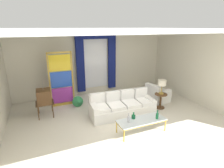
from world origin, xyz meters
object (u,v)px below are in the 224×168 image
object	(u,v)px
bottle_blue_decanter	(134,116)
vintage_tv	(44,97)
couch_white_long	(121,106)
bottle_crystal_tall	(129,118)
round_side_table	(161,100)
table_lamp_brass	(162,83)
coffee_table	(141,121)
stained_glass_divider	(61,81)
armchair_white	(157,95)
bottle_amber_squat	(157,115)
peacock_figurine	(78,102)

from	to	relation	value
bottle_blue_decanter	vintage_tv	size ratio (longest dim) A/B	0.16
bottle_blue_decanter	couch_white_long	bearing A→B (deg)	82.25
bottle_blue_decanter	bottle_crystal_tall	world-z (taller)	bottle_crystal_tall
couch_white_long	bottle_crystal_tall	xyz separation A→B (m)	(-0.40, -1.29, 0.22)
bottle_blue_decanter	round_side_table	world-z (taller)	bottle_blue_decanter
table_lamp_brass	bottle_blue_decanter	bearing A→B (deg)	-150.50
bottle_blue_decanter	bottle_crystal_tall	bearing A→B (deg)	-153.27
vintage_tv	bottle_crystal_tall	bearing A→B (deg)	-45.25
coffee_table	table_lamp_brass	size ratio (longest dim) A/B	2.64
bottle_blue_decanter	stained_glass_divider	bearing A→B (deg)	121.31
armchair_white	bottle_blue_decanter	bearing A→B (deg)	-141.98
couch_white_long	coffee_table	distance (m)	1.34
table_lamp_brass	couch_white_long	bearing A→B (deg)	174.92
bottle_crystal_tall	stained_glass_divider	world-z (taller)	stained_glass_divider
bottle_amber_squat	vintage_tv	world-z (taller)	vintage_tv
couch_white_long	round_side_table	distance (m)	1.65
peacock_figurine	bottle_blue_decanter	bearing A→B (deg)	-63.20
bottle_amber_squat	stained_glass_divider	size ratio (longest dim) A/B	0.13
vintage_tv	table_lamp_brass	distance (m)	4.39
stained_glass_divider	peacock_figurine	world-z (taller)	stained_glass_divider
bottle_crystal_tall	round_side_table	bearing A→B (deg)	29.19
table_lamp_brass	armchair_white	bearing A→B (deg)	66.01
coffee_table	peacock_figurine	distance (m)	2.87
couch_white_long	armchair_white	size ratio (longest dim) A/B	2.52
bottle_amber_squat	vintage_tv	distance (m)	3.93
bottle_blue_decanter	stained_glass_divider	size ratio (longest dim) A/B	0.10
bottle_amber_squat	round_side_table	distance (m)	1.75
bottle_amber_squat	coffee_table	bearing A→B (deg)	165.14
bottle_amber_squat	peacock_figurine	distance (m)	3.23
bottle_blue_decanter	armchair_white	world-z (taller)	armchair_white
stained_glass_divider	peacock_figurine	xyz separation A→B (m)	(0.53, -0.47, -0.84)
bottle_crystal_tall	couch_white_long	bearing A→B (deg)	72.90
coffee_table	armchair_white	bearing A→B (deg)	43.42
vintage_tv	stained_glass_divider	size ratio (longest dim) A/B	0.61
bottle_blue_decanter	vintage_tv	xyz separation A→B (m)	(-2.44, 2.11, 0.25)
stained_glass_divider	bottle_blue_decanter	bearing A→B (deg)	-58.69
coffee_table	table_lamp_brass	xyz separation A→B (m)	(1.62, 1.19, 0.65)
stained_glass_divider	coffee_table	bearing A→B (deg)	-57.57
stained_glass_divider	round_side_table	distance (m)	4.01
vintage_tv	peacock_figurine	bearing A→B (deg)	10.87
bottle_crystal_tall	armchair_white	distance (m)	2.90
coffee_table	bottle_crystal_tall	bearing A→B (deg)	173.44
bottle_blue_decanter	bottle_amber_squat	bearing A→B (deg)	-24.07
couch_white_long	coffee_table	xyz separation A→B (m)	(0.02, -1.34, 0.07)
armchair_white	stained_glass_divider	world-z (taller)	stained_glass_divider
bottle_crystal_tall	bottle_blue_decanter	bearing A→B (deg)	26.73
couch_white_long	peacock_figurine	bearing A→B (deg)	138.73
stained_glass_divider	couch_white_long	bearing A→B (deg)	-41.38
peacock_figurine	round_side_table	xyz separation A→B (m)	(2.99, -1.33, 0.14)
armchair_white	peacock_figurine	xyz separation A→B (m)	(-3.26, 0.73, -0.07)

